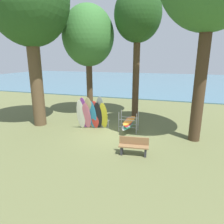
{
  "coord_description": "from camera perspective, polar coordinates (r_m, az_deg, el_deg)",
  "views": [
    {
      "loc": [
        3.46,
        -10.97,
        4.51
      ],
      "look_at": [
        -0.2,
        0.91,
        1.1
      ],
      "focal_mm": 32.37,
      "sensor_mm": 36.0,
      "label": 1
    }
  ],
  "objects": [
    {
      "name": "ground_plane",
      "position": [
        12.35,
        -0.35,
        -6.08
      ],
      "size": [
        80.0,
        80.0,
        0.0
      ],
      "primitive_type": "plane",
      "color": "#60663D"
    },
    {
      "name": "lake_water",
      "position": [
        39.9,
        12.19,
        8.59
      ],
      "size": [
        80.0,
        36.0,
        0.1
      ],
      "primitive_type": "cube",
      "color": "#477084",
      "rests_on": "ground"
    },
    {
      "name": "tree_foreground_left",
      "position": [
        14.47,
        -22.55,
        27.13
      ],
      "size": [
        4.85,
        4.85,
        10.66
      ],
      "color": "brown",
      "rests_on": "ground"
    },
    {
      "name": "tree_mid_behind",
      "position": [
        15.54,
        7.29,
        25.2
      ],
      "size": [
        3.29,
        3.29,
        9.24
      ],
      "color": "#4C3823",
      "rests_on": "ground"
    },
    {
      "name": "tree_far_left_back",
      "position": [
        16.05,
        -6.74,
        20.37
      ],
      "size": [
        3.84,
        3.84,
        8.21
      ],
      "color": "#4C3823",
      "rests_on": "ground"
    },
    {
      "name": "leaning_board_pile",
      "position": [
        12.77,
        -5.64,
        -0.67
      ],
      "size": [
        2.01,
        1.21,
        2.26
      ],
      "color": "white",
      "rests_on": "ground"
    },
    {
      "name": "board_storage_rack",
      "position": [
        12.62,
        4.74,
        -3.0
      ],
      "size": [
        1.15,
        2.13,
        1.25
      ],
      "color": "#9EA0A5",
      "rests_on": "ground"
    },
    {
      "name": "park_bench",
      "position": [
        9.71,
        6.15,
        -9.45
      ],
      "size": [
        1.44,
        0.56,
        0.85
      ],
      "color": "#2D2D33",
      "rests_on": "ground"
    }
  ]
}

